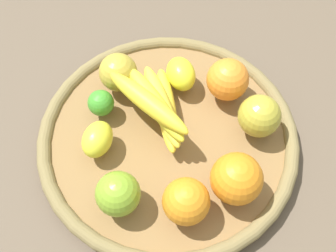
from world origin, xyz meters
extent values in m
plane|color=brown|center=(0.00, 0.00, 0.00)|extent=(2.40, 2.40, 0.00)
cylinder|color=olive|center=(0.00, 0.00, 0.01)|extent=(0.42, 0.42, 0.02)
torus|color=olive|center=(0.00, 0.00, 0.02)|extent=(0.43, 0.43, 0.02)
sphere|color=orange|center=(-0.11, -0.07, 0.07)|extent=(0.10, 0.10, 0.07)
ellipsoid|color=yellow|center=(0.11, 0.02, 0.06)|extent=(0.07, 0.08, 0.05)
ellipsoid|color=yellow|center=(0.00, -0.04, 0.05)|extent=(0.04, 0.17, 0.03)
ellipsoid|color=yellow|center=(0.01, -0.03, 0.06)|extent=(0.07, 0.17, 0.03)
ellipsoid|color=yellow|center=(0.02, -0.03, 0.08)|extent=(0.11, 0.16, 0.03)
ellipsoid|color=yellow|center=(0.03, -0.02, 0.09)|extent=(0.14, 0.14, 0.03)
sphere|color=orange|center=(-0.02, 0.13, 0.07)|extent=(0.09, 0.09, 0.07)
sphere|color=#3F952B|center=(0.11, -0.05, 0.06)|extent=(0.06, 0.06, 0.04)
sphere|color=gold|center=(0.08, -0.10, 0.07)|extent=(0.09, 0.09, 0.07)
sphere|color=olive|center=(0.08, 0.12, 0.07)|extent=(0.08, 0.08, 0.07)
sphere|color=#A89D30|center=(-0.15, 0.00, 0.07)|extent=(0.07, 0.07, 0.07)
ellipsoid|color=yellow|center=(-0.03, -0.10, 0.06)|extent=(0.06, 0.08, 0.05)
sphere|color=orange|center=(-0.09, 0.11, 0.07)|extent=(0.10, 0.10, 0.08)
camera|label=1|loc=(0.02, 0.35, 0.63)|focal=44.82mm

